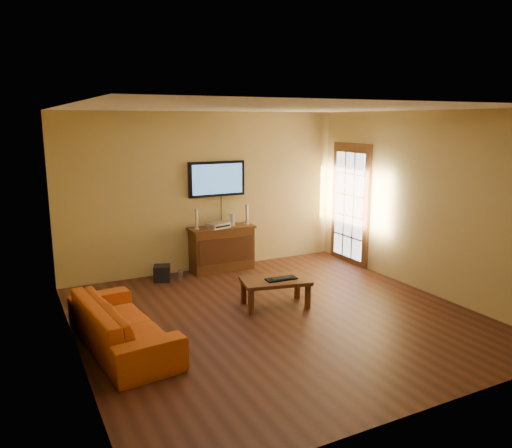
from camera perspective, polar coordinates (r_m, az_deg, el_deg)
ground_plane at (r=6.73m, az=2.44°, el=-10.53°), size 5.00×5.00×0.00m
room_walls at (r=6.84m, az=-0.02°, el=4.49°), size 5.00×5.00×5.00m
french_door at (r=9.14m, az=10.71°, el=2.09°), size 0.07×1.02×2.22m
media_console at (r=8.63m, az=-3.91°, el=-2.79°), size 1.14×0.43×0.77m
television at (r=8.57m, az=-4.50°, el=5.17°), size 1.01×0.08×0.60m
coffee_table at (r=6.98m, az=2.21°, el=-6.74°), size 1.02×0.74×0.40m
sofa at (r=5.96m, az=-15.10°, el=-10.07°), size 0.77×1.98×0.75m
speaker_left at (r=8.35m, az=-6.83°, el=0.45°), size 0.09×0.09×0.34m
speaker_right at (r=8.70m, az=-1.07°, el=1.01°), size 0.10×0.10×0.35m
av_receiver at (r=8.47m, az=-4.35°, el=-0.14°), size 0.42×0.35×0.08m
game_console at (r=8.63m, az=-2.75°, el=0.54°), size 0.05×0.15×0.21m
subwoofer at (r=8.25m, az=-10.70°, el=-5.54°), size 0.33×0.33×0.25m
bottle at (r=8.15m, az=-8.62°, el=-5.89°), size 0.07×0.07×0.22m
keyboard at (r=6.93m, az=2.91°, el=-6.26°), size 0.45×0.19×0.03m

